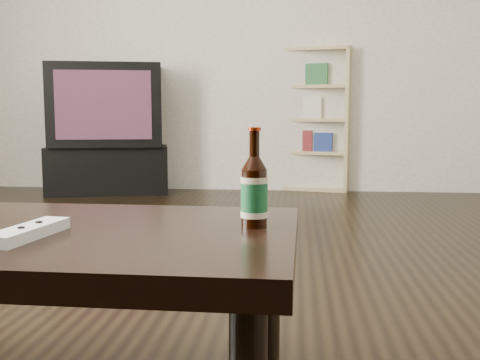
# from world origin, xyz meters

# --- Properties ---
(floor) EXTENTS (5.00, 6.00, 0.01)m
(floor) POSITION_xyz_m (0.00, 0.00, -0.01)
(floor) COLOR black
(floor) RESTS_ON ground
(wall_back) EXTENTS (5.00, 0.02, 2.70)m
(wall_back) POSITION_xyz_m (0.00, 3.01, 1.35)
(wall_back) COLOR #B7AFA1
(wall_back) RESTS_ON ground
(tv_stand) EXTENTS (1.03, 0.68, 0.38)m
(tv_stand) POSITION_xyz_m (-1.04, 2.73, 0.19)
(tv_stand) COLOR black
(tv_stand) RESTS_ON floor
(tv) EXTENTS (0.97, 0.73, 0.65)m
(tv) POSITION_xyz_m (-1.04, 2.73, 0.70)
(tv) COLOR black
(tv) RESTS_ON tv_stand
(bookshelf) EXTENTS (0.68, 0.43, 1.17)m
(bookshelf) POSITION_xyz_m (0.60, 3.12, 0.61)
(bookshelf) COLOR tan
(bookshelf) RESTS_ON floor
(coffee_table) EXTENTS (1.08, 0.64, 0.40)m
(coffee_table) POSITION_xyz_m (-0.06, -0.57, 0.35)
(coffee_table) COLOR black
(coffee_table) RESTS_ON floor
(beer_bottle) EXTENTS (0.06, 0.06, 0.21)m
(beer_bottle) POSITION_xyz_m (0.38, -0.51, 0.47)
(beer_bottle) COLOR black
(beer_bottle) RESTS_ON coffee_table
(remote) EXTENTS (0.09, 0.21, 0.03)m
(remote) POSITION_xyz_m (-0.04, -0.66, 0.41)
(remote) COLOR silver
(remote) RESTS_ON coffee_table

